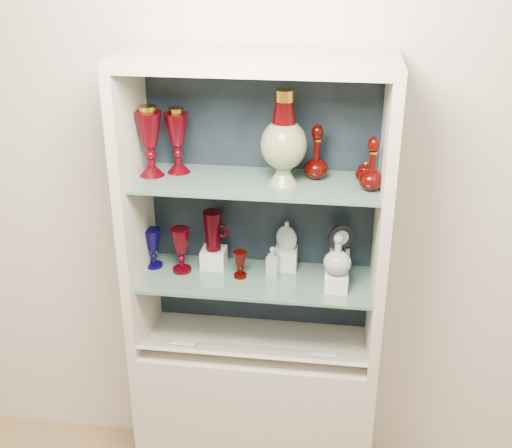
# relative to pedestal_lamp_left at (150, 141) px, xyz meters

# --- Properties ---
(wall_back) EXTENTS (3.50, 0.02, 2.80)m
(wall_back) POSITION_rel_pedestal_lamp_left_xyz_m (0.41, 0.19, -0.21)
(wall_back) COLOR silver
(wall_back) RESTS_ON ground
(cabinet_base) EXTENTS (1.00, 0.40, 0.75)m
(cabinet_base) POSITION_rel_pedestal_lamp_left_xyz_m (0.41, -0.03, -1.23)
(cabinet_base) COLOR beige
(cabinet_base) RESTS_ON ground
(cabinet_back_panel) EXTENTS (0.98, 0.02, 1.15)m
(cabinet_back_panel) POSITION_rel_pedestal_lamp_left_xyz_m (0.41, 0.16, -0.28)
(cabinet_back_panel) COLOR black
(cabinet_back_panel) RESTS_ON cabinet_base
(cabinet_side_left) EXTENTS (0.04, 0.40, 1.15)m
(cabinet_side_left) POSITION_rel_pedestal_lamp_left_xyz_m (-0.07, -0.03, -0.28)
(cabinet_side_left) COLOR beige
(cabinet_side_left) RESTS_ON cabinet_base
(cabinet_side_right) EXTENTS (0.04, 0.40, 1.15)m
(cabinet_side_right) POSITION_rel_pedestal_lamp_left_xyz_m (0.89, -0.03, -0.28)
(cabinet_side_right) COLOR beige
(cabinet_side_right) RESTS_ON cabinet_base
(cabinet_top_cap) EXTENTS (1.00, 0.40, 0.04)m
(cabinet_top_cap) POSITION_rel_pedestal_lamp_left_xyz_m (0.41, -0.03, 0.31)
(cabinet_top_cap) COLOR beige
(cabinet_top_cap) RESTS_ON cabinet_side_left
(shelf_lower) EXTENTS (0.92, 0.34, 0.01)m
(shelf_lower) POSITION_rel_pedestal_lamp_left_xyz_m (0.41, -0.01, -0.56)
(shelf_lower) COLOR slate
(shelf_lower) RESTS_ON cabinet_side_left
(shelf_upper) EXTENTS (0.92, 0.34, 0.01)m
(shelf_upper) POSITION_rel_pedestal_lamp_left_xyz_m (0.41, -0.01, -0.14)
(shelf_upper) COLOR slate
(shelf_upper) RESTS_ON cabinet_side_left
(label_ledge) EXTENTS (0.92, 0.17, 0.09)m
(label_ledge) POSITION_rel_pedestal_lamp_left_xyz_m (0.41, -0.14, -0.83)
(label_ledge) COLOR beige
(label_ledge) RESTS_ON cabinet_base
(label_card_0) EXTENTS (0.10, 0.06, 0.03)m
(label_card_0) POSITION_rel_pedestal_lamp_left_xyz_m (0.70, -0.14, -0.81)
(label_card_0) COLOR white
(label_card_0) RESTS_ON label_ledge
(label_card_1) EXTENTS (0.10, 0.06, 0.03)m
(label_card_1) POSITION_rel_pedestal_lamp_left_xyz_m (0.13, -0.14, -0.81)
(label_card_1) COLOR white
(label_card_1) RESTS_ON label_ledge
(pedestal_lamp_left) EXTENTS (0.14, 0.14, 0.27)m
(pedestal_lamp_left) POSITION_rel_pedestal_lamp_left_xyz_m (0.00, 0.00, 0.00)
(pedestal_lamp_left) COLOR #460109
(pedestal_lamp_left) RESTS_ON shelf_upper
(pedestal_lamp_right) EXTENTS (0.13, 0.13, 0.26)m
(pedestal_lamp_right) POSITION_rel_pedestal_lamp_left_xyz_m (0.09, 0.05, -0.01)
(pedestal_lamp_right) COLOR #460109
(pedestal_lamp_right) RESTS_ON shelf_upper
(enamel_urn) EXTENTS (0.20, 0.20, 0.35)m
(enamel_urn) POSITION_rel_pedestal_lamp_left_xyz_m (0.51, -0.02, 0.04)
(enamel_urn) COLOR #0C3F14
(enamel_urn) RESTS_ON shelf_upper
(ruby_decanter_a) EXTENTS (0.12, 0.12, 0.24)m
(ruby_decanter_a) POSITION_rel_pedestal_lamp_left_xyz_m (0.63, 0.05, -0.02)
(ruby_decanter_a) COLOR #3A0300
(ruby_decanter_a) RESTS_ON shelf_upper
(ruby_decanter_b) EXTENTS (0.10, 0.10, 0.21)m
(ruby_decanter_b) POSITION_rel_pedestal_lamp_left_xyz_m (0.84, -0.05, -0.03)
(ruby_decanter_b) COLOR #3A0300
(ruby_decanter_b) RESTS_ON shelf_upper
(lidded_bowl) EXTENTS (0.09, 0.09, 0.08)m
(lidded_bowl) POSITION_rel_pedestal_lamp_left_xyz_m (0.82, 0.04, -0.09)
(lidded_bowl) COLOR #3A0300
(lidded_bowl) RESTS_ON shelf_upper
(cobalt_goblet) EXTENTS (0.08, 0.08, 0.17)m
(cobalt_goblet) POSITION_rel_pedestal_lamp_left_xyz_m (-0.03, 0.03, -0.47)
(cobalt_goblet) COLOR #090243
(cobalt_goblet) RESTS_ON shelf_lower
(ruby_goblet_tall) EXTENTS (0.10, 0.10, 0.19)m
(ruby_goblet_tall) POSITION_rel_pedestal_lamp_left_xyz_m (0.10, 0.01, -0.46)
(ruby_goblet_tall) COLOR #460109
(ruby_goblet_tall) RESTS_ON shelf_lower
(ruby_goblet_small) EXTENTS (0.06, 0.06, 0.11)m
(ruby_goblet_small) POSITION_rel_pedestal_lamp_left_xyz_m (0.34, -0.01, -0.50)
(ruby_goblet_small) COLOR #3A0300
(ruby_goblet_small) RESTS_ON shelf_lower
(riser_ruby_pitcher) EXTENTS (0.10, 0.10, 0.08)m
(riser_ruby_pitcher) POSITION_rel_pedestal_lamp_left_xyz_m (0.22, 0.07, -0.52)
(riser_ruby_pitcher) COLOR silver
(riser_ruby_pitcher) RESTS_ON shelf_lower
(ruby_pitcher) EXTENTS (0.15, 0.11, 0.17)m
(ruby_pitcher) POSITION_rel_pedestal_lamp_left_xyz_m (0.22, 0.07, -0.39)
(ruby_pitcher) COLOR #460109
(ruby_pitcher) RESTS_ON riser_ruby_pitcher
(clear_square_bottle) EXTENTS (0.05, 0.05, 0.13)m
(clear_square_bottle) POSITION_rel_pedestal_lamp_left_xyz_m (0.47, 0.02, -0.49)
(clear_square_bottle) COLOR #8E9CA5
(clear_square_bottle) RESTS_ON shelf_lower
(riser_flat_flask) EXTENTS (0.09, 0.09, 0.09)m
(riser_flat_flask) POSITION_rel_pedestal_lamp_left_xyz_m (0.52, 0.09, -0.51)
(riser_flat_flask) COLOR silver
(riser_flat_flask) RESTS_ON shelf_lower
(flat_flask) EXTENTS (0.10, 0.06, 0.13)m
(flat_flask) POSITION_rel_pedestal_lamp_left_xyz_m (0.52, 0.09, -0.40)
(flat_flask) COLOR #A3B0B5
(flat_flask) RESTS_ON riser_flat_flask
(riser_clear_round_decanter) EXTENTS (0.09, 0.09, 0.07)m
(riser_clear_round_decanter) POSITION_rel_pedestal_lamp_left_xyz_m (0.73, -0.06, -0.52)
(riser_clear_round_decanter) COLOR silver
(riser_clear_round_decanter) RESTS_ON shelf_lower
(clear_round_decanter) EXTENTS (0.13, 0.13, 0.16)m
(clear_round_decanter) POSITION_rel_pedestal_lamp_left_xyz_m (0.73, -0.06, -0.41)
(clear_round_decanter) COLOR #8E9CA5
(clear_round_decanter) RESTS_ON riser_clear_round_decanter
(riser_cameo_medallion) EXTENTS (0.08, 0.08, 0.10)m
(riser_cameo_medallion) POSITION_rel_pedestal_lamp_left_xyz_m (0.74, 0.07, -0.51)
(riser_cameo_medallion) COLOR silver
(riser_cameo_medallion) RESTS_ON shelf_lower
(cameo_medallion) EXTENTS (0.11, 0.08, 0.12)m
(cameo_medallion) POSITION_rel_pedestal_lamp_left_xyz_m (0.74, 0.07, -0.39)
(cameo_medallion) COLOR black
(cameo_medallion) RESTS_ON riser_cameo_medallion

